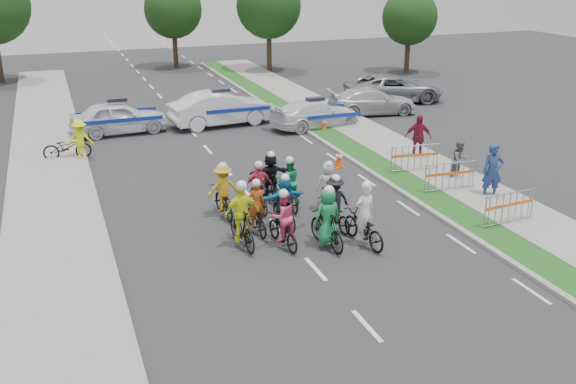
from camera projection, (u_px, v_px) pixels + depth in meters
name	position (u px, v px, depth m)	size (l,w,h in m)	color
ground	(316.00, 269.00, 17.19)	(90.00, 90.00, 0.00)	#28282B
curb_right	(392.00, 186.00, 23.24)	(0.20, 60.00, 0.12)	gray
grass_strip	(409.00, 183.00, 23.47)	(1.20, 60.00, 0.11)	#204817
sidewalk_right	(450.00, 178.00, 24.06)	(2.40, 60.00, 0.13)	gray
sidewalk_left	(54.00, 231.00, 19.42)	(3.00, 60.00, 0.13)	gray
rider_0	(364.00, 224.00, 18.45)	(0.94, 2.01, 1.98)	black
rider_1	(327.00, 223.00, 18.24)	(0.86, 1.87, 1.92)	black
rider_2	(283.00, 225.00, 18.33)	(0.81, 1.81, 1.79)	black
rider_3	(242.00, 221.00, 18.29)	(1.05, 1.98, 2.04)	black
rider_4	(334.00, 207.00, 19.54)	(1.05, 1.81, 1.77)	black
rider_5	(284.00, 205.00, 19.60)	(1.43, 1.70, 1.76)	black
rider_6	(256.00, 214.00, 19.32)	(0.63, 1.71, 1.73)	black
rider_7	(327.00, 191.00, 20.91)	(0.81, 1.71, 1.74)	black
rider_8	(289.00, 189.00, 21.12)	(0.78, 1.81, 1.82)	black
rider_9	(259.00, 192.00, 20.87)	(0.89, 1.68, 1.75)	black
rider_10	(223.00, 195.00, 20.46)	(1.04, 1.82, 1.84)	black
rider_11	(270.00, 180.00, 21.76)	(1.43, 1.70, 1.78)	black
police_car_0	(119.00, 118.00, 30.03)	(1.79, 4.46, 1.52)	white
police_car_1	(221.00, 109.00, 31.46)	(1.75, 5.03, 1.66)	white
police_car_2	(315.00, 114.00, 31.14)	(1.85, 4.55, 1.32)	white
civilian_sedan	(372.00, 101.00, 33.72)	(1.91, 4.69, 1.36)	#BDBCC2
civilian_suv	(394.00, 88.00, 36.54)	(2.57, 5.57, 1.55)	gray
spectator_0	(493.00, 171.00, 21.92)	(0.70, 0.46, 1.93)	navy
spectator_1	(460.00, 160.00, 23.77)	(0.74, 0.58, 1.52)	#5D5C61
spectator_2	(418.00, 137.00, 26.18)	(1.08, 0.45, 1.85)	maroon
marshal_hiviz	(80.00, 140.00, 26.21)	(1.06, 0.61, 1.65)	#E8F70D
barrier_0	(509.00, 210.00, 19.72)	(2.00, 0.50, 1.12)	#A5A8AD
barrier_1	(449.00, 178.00, 22.54)	(2.00, 0.50, 1.12)	#A5A8AD
barrier_2	(415.00, 159.00, 24.59)	(2.00, 0.50, 1.12)	#A5A8AD
cone_0	(339.00, 159.00, 25.37)	(0.40, 0.40, 0.70)	#F24C0C
cone_1	(324.00, 124.00, 30.57)	(0.40, 0.40, 0.70)	#F24C0C
parked_bike	(67.00, 147.00, 26.32)	(0.67, 1.91, 1.00)	black
tree_1	(269.00, 6.00, 44.92)	(4.55, 4.55, 6.82)	#382619
tree_2	(410.00, 17.00, 44.61)	(3.85, 3.85, 5.77)	#382619
tree_4	(173.00, 9.00, 46.58)	(4.20, 4.20, 6.30)	#382619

